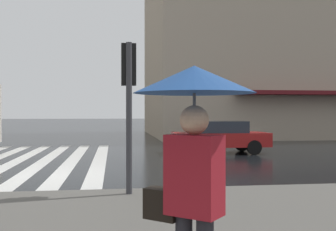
{
  "coord_description": "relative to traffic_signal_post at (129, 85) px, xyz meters",
  "views": [
    {
      "loc": [
        -11.67,
        -1.66,
        1.77
      ],
      "look_at": [
        2.21,
        -3.54,
        1.68
      ],
      "focal_mm": 43.24,
      "sensor_mm": 36.0,
      "label": 1
    }
  ],
  "objects": [
    {
      "name": "ground_plane",
      "position": [
        3.43,
        1.97,
        -2.34
      ],
      "size": [
        220.0,
        220.0,
        0.0
      ],
      "primitive_type": "plane",
      "color": "black"
    },
    {
      "name": "haussmann_block_corner",
      "position": [
        23.07,
        -17.42,
        7.67
      ],
      "size": [
        15.49,
        29.53,
        20.46
      ],
      "color": "tan",
      "rests_on": "ground_plane"
    },
    {
      "name": "zebra_crossing",
      "position": [
        7.43,
        4.32,
        -2.34
      ],
      "size": [
        13.0,
        7.5,
        0.01
      ],
      "color": "silver",
      "rests_on": "ground_plane"
    },
    {
      "name": "car_red",
      "position": [
        8.93,
        -4.27,
        -1.58
      ],
      "size": [
        1.85,
        4.1,
        1.41
      ],
      "color": "maroon",
      "rests_on": "ground_plane"
    },
    {
      "name": "pedestrian_with_floral_umbrella",
      "position": [
        -5.27,
        -0.28,
        -0.66
      ],
      "size": [
        0.92,
        0.92,
        1.98
      ],
      "color": "maroon",
      "rests_on": "sidewalk_pavement"
    },
    {
      "name": "traffic_signal_post",
      "position": [
        0.0,
        0.0,
        0.0
      ],
      "size": [
        0.44,
        0.3,
        3.03
      ],
      "color": "#333338",
      "rests_on": "sidewalk_pavement"
    }
  ]
}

